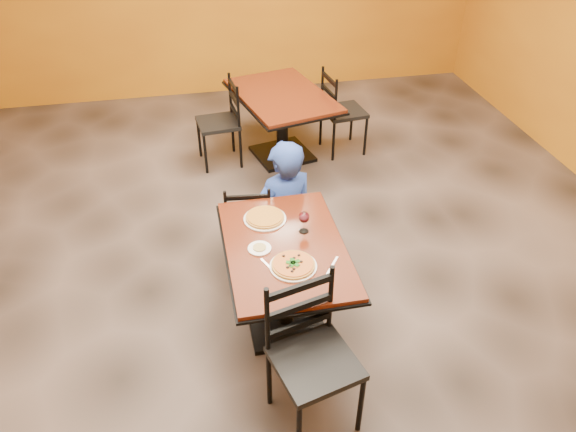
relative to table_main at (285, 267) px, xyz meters
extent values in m
cube|color=black|center=(0.00, 0.50, -0.56)|extent=(7.00, 8.00, 0.01)
cube|color=#5D210E|center=(0.00, 0.00, 0.18)|extent=(0.80, 1.20, 0.03)
cube|color=black|center=(0.00, 0.00, 0.15)|extent=(0.83, 1.23, 0.02)
cylinder|color=black|center=(0.00, 0.00, -0.19)|extent=(0.12, 0.12, 0.66)
cube|color=black|center=(0.00, 0.00, -0.54)|extent=(0.55, 0.55, 0.04)
cube|color=#5D210E|center=(0.47, 2.52, 0.18)|extent=(1.14, 1.46, 0.03)
cube|color=black|center=(0.47, 2.52, 0.15)|extent=(1.18, 1.50, 0.02)
cylinder|color=black|center=(0.47, 2.52, -0.19)|extent=(0.13, 0.13, 0.66)
cube|color=black|center=(0.47, 2.52, -0.54)|extent=(0.72, 0.72, 0.04)
imported|color=#1B4196|center=(0.15, 0.82, 0.00)|extent=(0.65, 0.52, 1.10)
cylinder|color=white|center=(0.01, -0.22, 0.20)|extent=(0.31, 0.31, 0.01)
cylinder|color=#92340A|center=(0.01, -0.22, 0.21)|extent=(0.28, 0.28, 0.02)
cylinder|color=white|center=(-0.08, 0.33, 0.20)|extent=(0.31, 0.31, 0.01)
cylinder|color=gold|center=(-0.08, 0.33, 0.21)|extent=(0.28, 0.28, 0.02)
cylinder|color=white|center=(-0.18, 0.00, 0.20)|extent=(0.16, 0.16, 0.01)
cylinder|color=#A69150|center=(-0.18, 0.00, 0.21)|extent=(0.09, 0.09, 0.01)
cube|color=silver|center=(-0.15, -0.19, 0.20)|extent=(0.09, 0.18, 0.00)
cube|color=silver|center=(0.26, -0.27, 0.20)|extent=(0.13, 0.18, 0.00)
camera|label=1|loc=(-0.55, -2.83, 2.53)|focal=33.94mm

